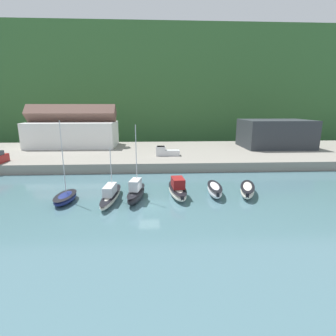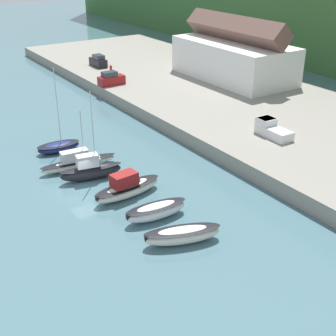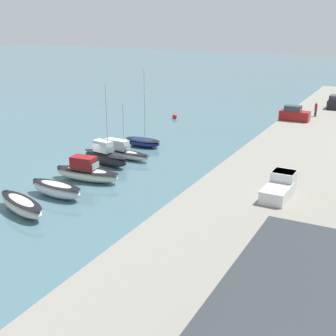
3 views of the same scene
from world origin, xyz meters
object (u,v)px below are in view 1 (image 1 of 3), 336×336
moored_boat_3 (177,189)px  moored_boat_2 (136,193)px  moored_boat_1 (111,195)px  moored_boat_5 (247,190)px  moored_boat_0 (65,197)px  moored_boat_4 (215,190)px  pickup_truck_0 (166,152)px

moored_boat_3 → moored_boat_2: bearing=-170.8°
moored_boat_1 → moored_boat_5: bearing=9.5°
moored_boat_3 → moored_boat_5: 9.34m
moored_boat_0 → moored_boat_1: bearing=3.1°
moored_boat_2 → moored_boat_5: 14.70m
moored_boat_1 → moored_boat_3: (8.44, 1.42, 0.15)m
moored_boat_0 → moored_boat_1: moored_boat_0 is taller
moored_boat_1 → moored_boat_4: 13.51m
moored_boat_0 → moored_boat_3: 14.10m
moored_boat_3 → moored_boat_5: bearing=-5.2°
moored_boat_0 → moored_boat_3: moored_boat_0 is taller
moored_boat_4 → moored_boat_0: bearing=-170.5°
moored_boat_0 → moored_boat_3: bearing=8.7°
moored_boat_1 → moored_boat_3: bearing=14.6°
moored_boat_2 → moored_boat_3: size_ratio=1.27×
moored_boat_0 → pickup_truck_0: size_ratio=2.09×
moored_boat_0 → moored_boat_4: size_ratio=1.66×
moored_boat_2 → moored_boat_3: moored_boat_2 is taller
moored_boat_1 → moored_boat_3: 8.56m
moored_boat_0 → moored_boat_4: bearing=7.7°
moored_boat_3 → moored_boat_5: moored_boat_3 is taller
moored_boat_0 → moored_boat_4: 19.07m
moored_boat_0 → moored_boat_2: 8.73m
moored_boat_3 → pickup_truck_0: pickup_truck_0 is taller
moored_boat_1 → moored_boat_5: (17.78, 1.39, -0.04)m
moored_boat_0 → moored_boat_4: (18.99, 1.62, 0.17)m
moored_boat_0 → moored_boat_1: 5.58m
moored_boat_4 → moored_boat_5: bearing=1.9°
pickup_truck_0 → moored_boat_1: bearing=161.6°
moored_boat_2 → moored_boat_4: moored_boat_2 is taller
moored_boat_0 → pickup_truck_0: moored_boat_0 is taller
moored_boat_2 → moored_boat_3: bearing=24.8°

